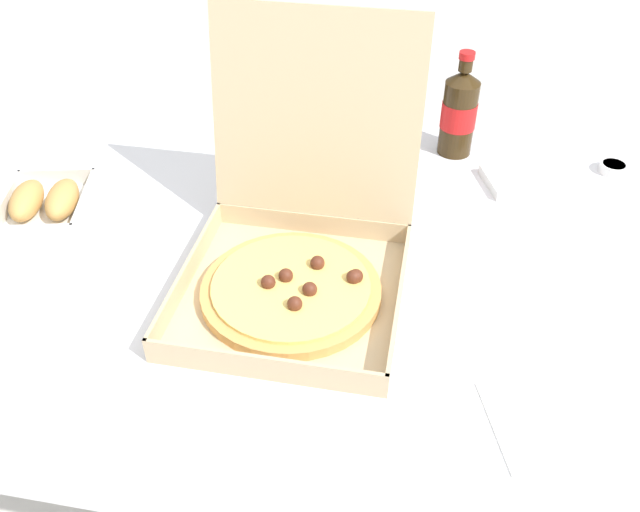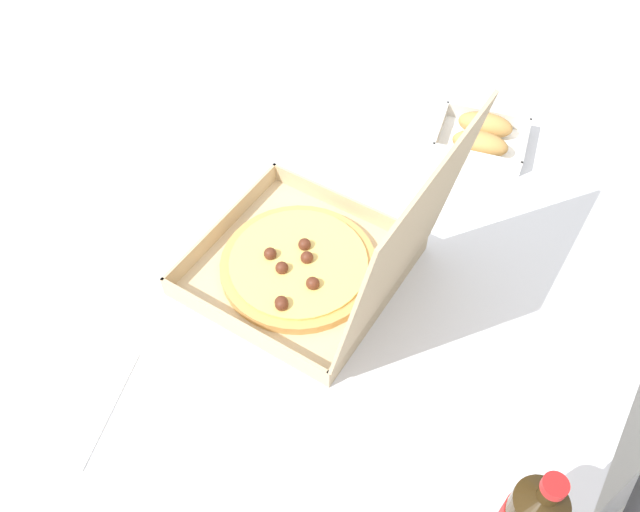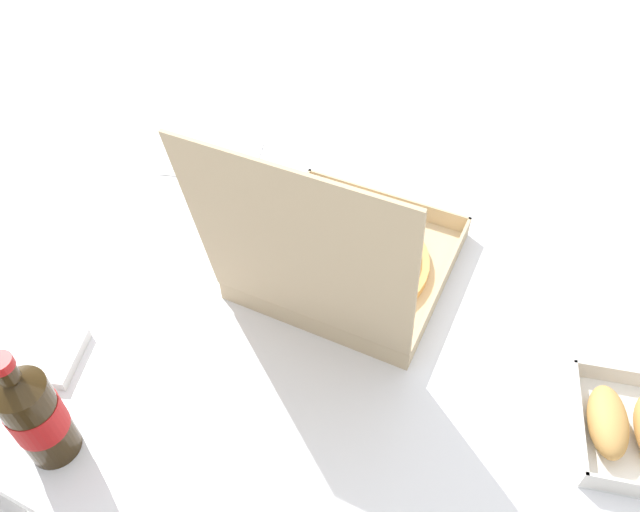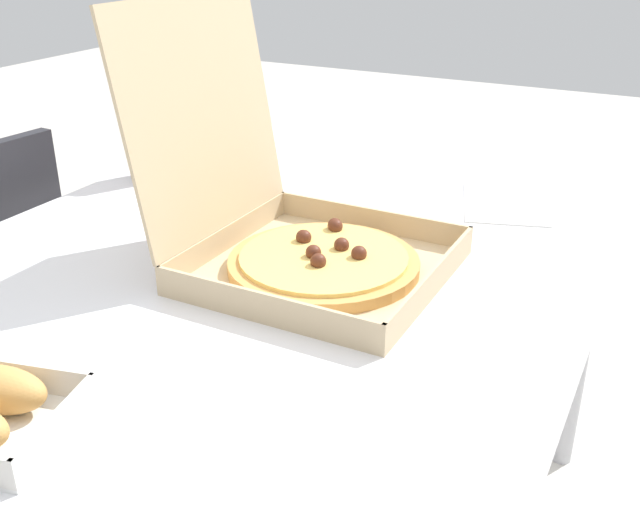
# 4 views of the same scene
# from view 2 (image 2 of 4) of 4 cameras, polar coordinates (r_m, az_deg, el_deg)

# --- Properties ---
(ground_plane) EXTENTS (10.00, 10.00, 0.00)m
(ground_plane) POSITION_cam_2_polar(r_m,az_deg,el_deg) (1.85, 1.07, -17.33)
(ground_plane) COLOR beige
(dining_table) EXTENTS (1.39, 1.00, 0.73)m
(dining_table) POSITION_cam_2_polar(r_m,az_deg,el_deg) (1.26, 1.50, -6.18)
(dining_table) COLOR white
(dining_table) RESTS_ON ground_plane
(pizza_box_open) EXTENTS (0.36, 0.42, 0.40)m
(pizza_box_open) POSITION_cam_2_polar(r_m,az_deg,el_deg) (1.20, -0.29, -0.50)
(pizza_box_open) COLOR tan
(pizza_box_open) RESTS_ON dining_table
(bread_side_box) EXTENTS (0.19, 0.22, 0.06)m
(bread_side_box) POSITION_cam_2_polar(r_m,az_deg,el_deg) (1.52, 13.67, 9.92)
(bread_side_box) COLOR white
(bread_side_box) RESTS_ON dining_table
(paper_menu) EXTENTS (0.25, 0.21, 0.00)m
(paper_menu) POSITION_cam_2_polar(r_m,az_deg,el_deg) (1.18, -20.53, -11.36)
(paper_menu) COLOR white
(paper_menu) RESTS_ON dining_table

